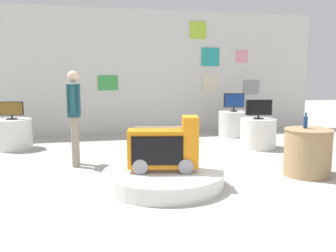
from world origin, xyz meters
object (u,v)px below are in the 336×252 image
display_pedestal_left_rear (233,124)px  tv_on_right_rear (11,110)px  display_pedestal_right_rear (13,134)px  shopper_browsing_near_truck (74,111)px  novelty_firetruck_tv (164,149)px  main_display_pedestal (163,178)px  tv_on_left_rear (234,101)px  bottle_on_side_table (306,122)px  tv_on_center_rear (259,109)px  side_table_round (308,152)px  display_pedestal_center_rear (258,133)px

display_pedestal_left_rear → tv_on_right_rear: bearing=-174.6°
display_pedestal_right_rear → tv_on_right_rear: tv_on_right_rear is taller
tv_on_right_rear → shopper_browsing_near_truck: 2.21m
novelty_firetruck_tv → display_pedestal_right_rear: size_ratio=1.32×
main_display_pedestal → novelty_firetruck_tv: bearing=-30.4°
tv_on_left_rear → bottle_on_side_table: 3.61m
bottle_on_side_table → tv_on_center_rear: bearing=83.6°
tv_on_center_rear → shopper_browsing_near_truck: bearing=-170.0°
novelty_firetruck_tv → shopper_browsing_near_truck: shopper_browsing_near_truck is taller
novelty_firetruck_tv → display_pedestal_left_rear: novelty_firetruck_tv is taller
main_display_pedestal → shopper_browsing_near_truck: size_ratio=1.05×
side_table_round → shopper_browsing_near_truck: bearing=158.1°
novelty_firetruck_tv → side_table_round: size_ratio=1.39×
display_pedestal_center_rear → display_pedestal_right_rear: (-5.16, 1.07, 0.00)m
bottle_on_side_table → main_display_pedestal: bearing=-177.4°
display_pedestal_center_rear → shopper_browsing_near_truck: size_ratio=0.46×
display_pedestal_center_rear → display_pedestal_right_rear: size_ratio=0.97×
display_pedestal_right_rear → side_table_round: bearing=-32.8°
display_pedestal_right_rear → side_table_round: size_ratio=1.05×
main_display_pedestal → tv_on_left_rear: tv_on_left_rear is taller
tv_on_left_rear → bottle_on_side_table: size_ratio=2.10×
display_pedestal_left_rear → display_pedestal_right_rear: same height
display_pedestal_right_rear → bottle_on_side_table: size_ratio=3.14×
main_display_pedestal → tv_on_right_rear: (-2.61, 3.22, 0.73)m
display_pedestal_right_rear → display_pedestal_center_rear: bearing=-11.7°
tv_on_left_rear → bottle_on_side_table: (-0.32, -3.60, -0.06)m
display_pedestal_right_rear → tv_on_right_rear: 0.52m
main_display_pedestal → display_pedestal_left_rear: 4.56m
shopper_browsing_near_truck → bottle_on_side_table: bearing=-20.9°
side_table_round → bottle_on_side_table: size_ratio=2.98×
main_display_pedestal → display_pedestal_right_rear: bearing=129.0°
novelty_firetruck_tv → display_pedestal_right_rear: novelty_firetruck_tv is taller
display_pedestal_center_rear → tv_on_right_rear: tv_on_right_rear is taller
display_pedestal_left_rear → display_pedestal_right_rear: (-5.25, -0.49, 0.00)m
display_pedestal_center_rear → novelty_firetruck_tv: bearing=-139.5°
display_pedestal_left_rear → display_pedestal_center_rear: same height
main_display_pedestal → novelty_firetruck_tv: 0.43m
novelty_firetruck_tv → display_pedestal_left_rear: 4.56m
display_pedestal_right_rear → novelty_firetruck_tv: bearing=-50.9°
main_display_pedestal → display_pedestal_left_rear: display_pedestal_left_rear is taller
tv_on_left_rear → display_pedestal_center_rear: 1.66m
tv_on_center_rear → novelty_firetruck_tv: bearing=-139.6°
novelty_firetruck_tv → display_pedestal_center_rear: size_ratio=1.36×
display_pedestal_center_rear → tv_on_right_rear: size_ratio=1.53×
display_pedestal_left_rear → bottle_on_side_table: (-0.32, -3.60, 0.52)m
main_display_pedestal → novelty_firetruck_tv: size_ratio=1.67×
main_display_pedestal → display_pedestal_left_rear: (2.64, 3.71, 0.21)m
display_pedestal_left_rear → tv_on_left_rear: bearing=-79.2°
side_table_round → bottle_on_side_table: 0.47m
display_pedestal_center_rear → bottle_on_side_table: bearing=-96.3°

